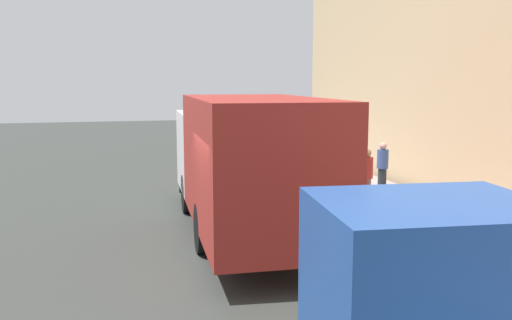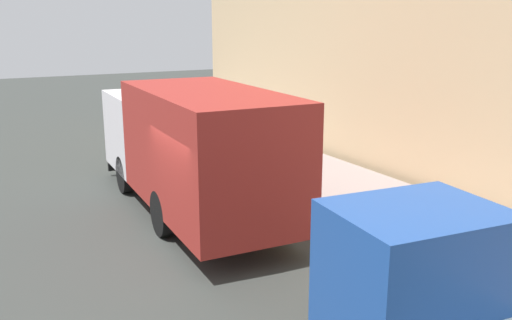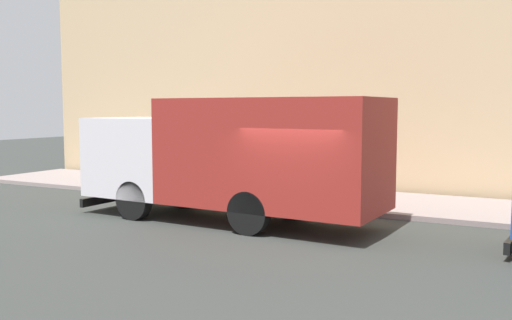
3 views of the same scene
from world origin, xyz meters
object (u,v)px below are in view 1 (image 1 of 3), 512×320
at_px(pedestrian_walking, 382,168).
at_px(large_utility_truck, 245,160).
at_px(pedestrian_standing, 366,177).
at_px(traffic_cone_orange, 305,177).

bearing_deg(pedestrian_walking, large_utility_truck, -7.15).
bearing_deg(pedestrian_standing, large_utility_truck, -141.65).
xyz_separation_m(pedestrian_standing, traffic_cone_orange, (-0.45, 3.44, -0.56)).
bearing_deg(pedestrian_walking, pedestrian_standing, 15.15).
bearing_deg(large_utility_truck, pedestrian_standing, 18.53).
xyz_separation_m(large_utility_truck, pedestrian_standing, (3.55, 1.01, -0.74)).
distance_m(large_utility_truck, traffic_cone_orange, 5.58).
height_order(pedestrian_walking, pedestrian_standing, pedestrian_standing).
bearing_deg(large_utility_truck, traffic_cone_orange, 57.79).
relative_size(pedestrian_walking, pedestrian_standing, 0.99).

